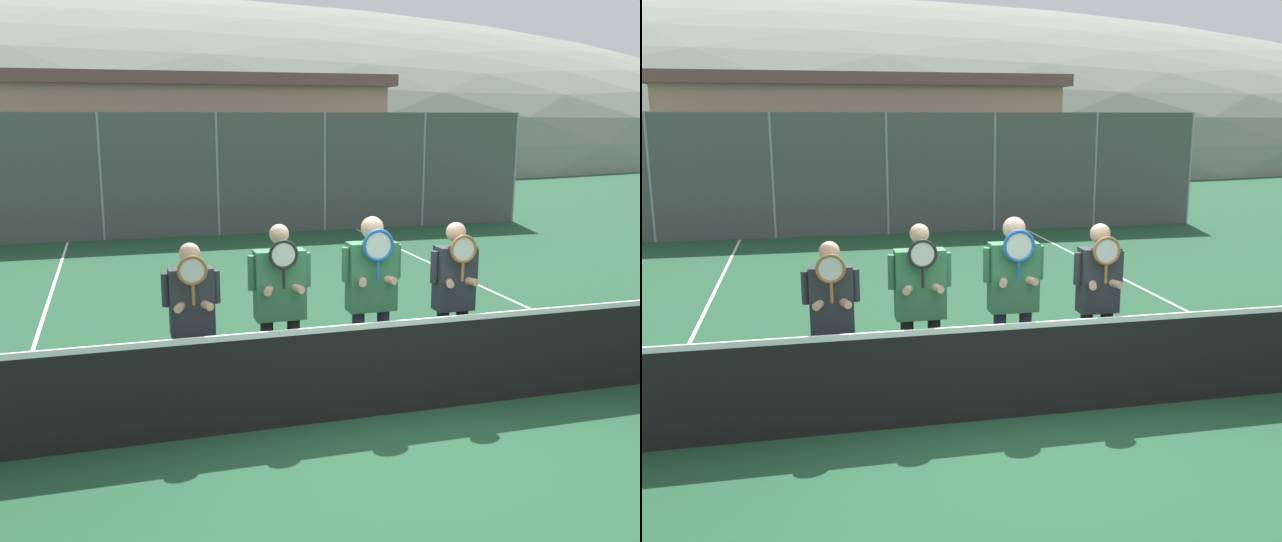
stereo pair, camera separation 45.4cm
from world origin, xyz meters
The scene contains 14 objects.
ground_plane centered at (0.00, 0.00, 0.00)m, with size 120.00×120.00×0.00m, color #1E4C2D.
hill_distant centered at (0.00, 52.92, 0.00)m, with size 111.83×62.13×21.74m.
clubhouse_building centered at (-0.02, 17.94, 2.07)m, with size 12.56×5.50×4.09m.
fence_back centered at (0.00, 11.12, 1.46)m, with size 16.14×0.06×2.92m.
tennis_net centered at (0.00, 0.00, 0.49)m, with size 9.41×0.09×1.04m.
court_line_left_sideline centered at (-3.49, 3.00, 0.00)m, with size 0.05×16.00×0.01m, color white.
court_line_right_sideline centered at (3.49, 3.00, 0.00)m, with size 0.05×16.00×0.01m, color white.
player_leftmost centered at (-1.77, 0.53, 0.99)m, with size 0.55×0.34×1.69m.
player_center_left centered at (-0.90, 0.60, 1.07)m, with size 0.63×0.34×1.82m.
player_center_right centered at (0.05, 0.59, 1.12)m, with size 0.63×0.34×1.86m.
player_rightmost centered at (0.94, 0.51, 1.04)m, with size 0.54×0.34×1.77m.
car_far_left centered at (-4.96, 13.19, 0.93)m, with size 4.11×2.04×1.84m.
car_left_of_center centered at (0.14, 13.38, 0.90)m, with size 4.46×1.95×1.76m.
car_center centered at (5.50, 13.32, 0.90)m, with size 4.65×2.08×1.75m.
Camera 1 is at (-2.41, -6.02, 2.84)m, focal length 40.00 mm.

